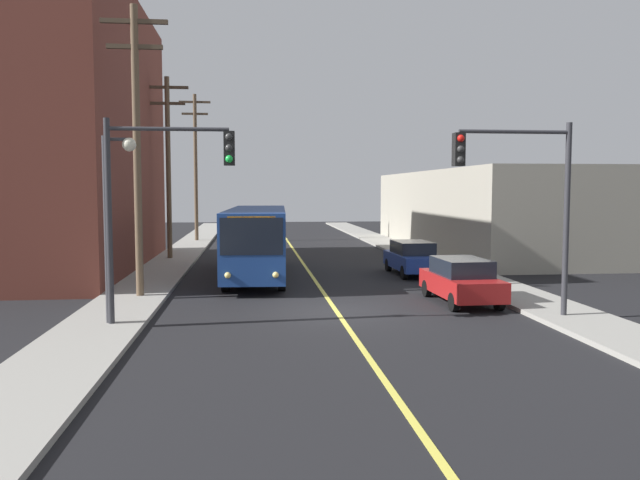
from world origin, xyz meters
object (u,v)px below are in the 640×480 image
object	(u,v)px
utility_pole_far	(196,161)
traffic_signal_right_corner	(520,183)
utility_pole_mid	(168,159)
street_lamp_left	(114,201)
parked_car_red	(461,280)
traffic_signal_left_corner	(162,182)
utility_pole_near	(137,138)
parked_car_blue	(412,257)
city_bus	(257,238)

from	to	relation	value
utility_pole_far	traffic_signal_right_corner	distance (m)	33.99
utility_pole_mid	street_lamp_left	world-z (taller)	utility_pole_mid
street_lamp_left	parked_car_red	bearing A→B (deg)	13.92
traffic_signal_left_corner	street_lamp_left	bearing A→B (deg)	174.51
traffic_signal_left_corner	street_lamp_left	world-z (taller)	traffic_signal_left_corner
utility_pole_near	traffic_signal_left_corner	bearing A→B (deg)	-72.68
utility_pole_far	utility_pole_near	bearing A→B (deg)	-89.67
parked_car_blue	street_lamp_left	world-z (taller)	street_lamp_left
utility_pole_mid	street_lamp_left	bearing A→B (deg)	-87.72
parked_car_blue	street_lamp_left	distance (m)	15.97
parked_car_red	street_lamp_left	bearing A→B (deg)	-166.08
utility_pole_mid	street_lamp_left	size ratio (longest dim) A/B	1.88
utility_pole_near	street_lamp_left	xyz separation A→B (m)	(0.15, -4.90, -2.22)
parked_car_red	street_lamp_left	size ratio (longest dim) A/B	0.81
parked_car_blue	traffic_signal_left_corner	bearing A→B (deg)	-133.88
city_bus	parked_car_blue	world-z (taller)	city_bus
parked_car_blue	city_bus	bearing A→B (deg)	-179.99
traffic_signal_right_corner	parked_car_blue	bearing A→B (deg)	93.03
utility_pole_mid	traffic_signal_right_corner	world-z (taller)	utility_pole_mid
utility_pole_far	city_bus	bearing A→B (deg)	-77.53
parked_car_blue	utility_pole_mid	distance (m)	15.37
parked_car_blue	parked_car_red	bearing A→B (deg)	-91.20
traffic_signal_left_corner	traffic_signal_right_corner	bearing A→B (deg)	-1.07
city_bus	street_lamp_left	bearing A→B (deg)	-112.07
utility_pole_mid	city_bus	bearing A→B (deg)	-56.81
utility_pole_far	street_lamp_left	world-z (taller)	utility_pole_far
parked_car_blue	traffic_signal_right_corner	xyz separation A→B (m)	(0.57, -10.86, 3.46)
traffic_signal_left_corner	utility_pole_far	bearing A→B (deg)	93.14
parked_car_red	utility_pole_near	size ratio (longest dim) A/B	0.42
street_lamp_left	traffic_signal_left_corner	bearing A→B (deg)	-5.49
parked_car_blue	utility_pole_near	distance (m)	14.05
parked_car_red	traffic_signal_right_corner	bearing A→B (deg)	-77.03
parked_car_red	utility_pole_mid	xyz separation A→B (m)	(-12.22, 15.29, 4.98)
parked_car_blue	utility_pole_mid	size ratio (longest dim) A/B	0.43
utility_pole_mid	traffic_signal_left_corner	bearing A→B (deg)	-83.33
city_bus	utility_pole_mid	bearing A→B (deg)	123.19
city_bus	utility_pole_mid	xyz separation A→B (m)	(-4.99, 7.62, 4.00)
parked_car_red	utility_pole_far	world-z (taller)	utility_pole_far
utility_pole_far	traffic_signal_right_corner	world-z (taller)	utility_pole_far
traffic_signal_right_corner	utility_pole_mid	bearing A→B (deg)	125.05
parked_car_blue	utility_pole_near	world-z (taller)	utility_pole_near
parked_car_red	utility_pole_mid	distance (m)	20.20
traffic_signal_left_corner	traffic_signal_right_corner	distance (m)	10.82
utility_pole_near	utility_pole_mid	world-z (taller)	utility_pole_near
utility_pole_near	traffic_signal_left_corner	xyz separation A→B (m)	(1.57, -5.04, -1.66)
city_bus	traffic_signal_left_corner	world-z (taller)	traffic_signal_left_corner
parked_car_red	utility_pole_far	bearing A→B (deg)	112.62
parked_car_red	utility_pole_near	xyz separation A→B (m)	(-11.66, 2.05, 5.12)
parked_car_blue	utility_pole_far	size ratio (longest dim) A/B	0.39
traffic_signal_left_corner	utility_pole_near	bearing A→B (deg)	107.32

